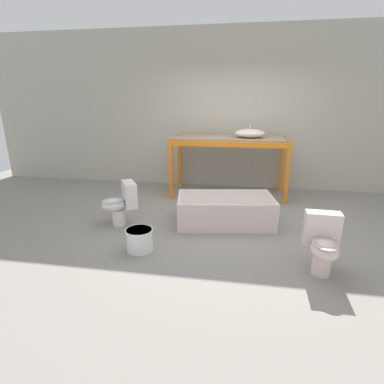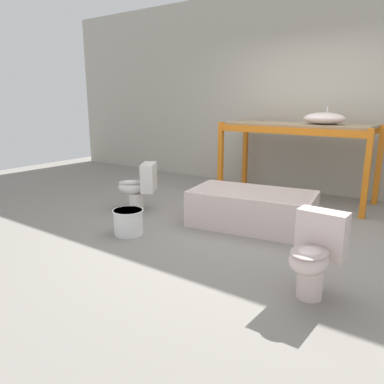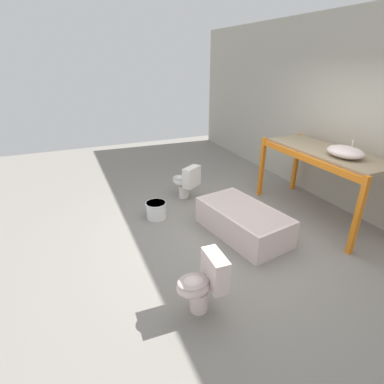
{
  "view_description": "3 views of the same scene",
  "coord_description": "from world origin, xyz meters",
  "px_view_note": "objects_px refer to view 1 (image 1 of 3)",
  "views": [
    {
      "loc": [
        0.21,
        -4.33,
        1.81
      ],
      "look_at": [
        -0.42,
        -0.6,
        0.65
      ],
      "focal_mm": 28.0,
      "sensor_mm": 36.0,
      "label": 1
    },
    {
      "loc": [
        1.88,
        -3.92,
        1.48
      ],
      "look_at": [
        -0.45,
        -0.65,
        0.48
      ],
      "focal_mm": 35.0,
      "sensor_mm": 36.0,
      "label": 2
    },
    {
      "loc": [
        3.3,
        -2.31,
        2.45
      ],
      "look_at": [
        -0.35,
        -0.73,
        0.68
      ],
      "focal_mm": 28.0,
      "sensor_mm": 36.0,
      "label": 3
    }
  ],
  "objects_px": {
    "sink_basin": "(250,133)",
    "toilet_near": "(323,243)",
    "bucket_white": "(140,239)",
    "toilet_far": "(121,202)",
    "bathtub_main": "(225,208)"
  },
  "relations": [
    {
      "from": "sink_basin",
      "to": "toilet_near",
      "type": "relative_size",
      "value": 0.87
    },
    {
      "from": "bucket_white",
      "to": "toilet_near",
      "type": "bearing_deg",
      "value": -3.64
    },
    {
      "from": "sink_basin",
      "to": "toilet_near",
      "type": "height_order",
      "value": "sink_basin"
    },
    {
      "from": "toilet_far",
      "to": "bucket_white",
      "type": "bearing_deg",
      "value": 3.27
    },
    {
      "from": "sink_basin",
      "to": "bathtub_main",
      "type": "xyz_separation_m",
      "value": [
        -0.33,
        -1.44,
        -0.97
      ]
    },
    {
      "from": "sink_basin",
      "to": "bucket_white",
      "type": "bearing_deg",
      "value": -118.04
    },
    {
      "from": "bathtub_main",
      "to": "toilet_far",
      "type": "height_order",
      "value": "toilet_far"
    },
    {
      "from": "toilet_near",
      "to": "bucket_white",
      "type": "xyz_separation_m",
      "value": [
        -2.11,
        0.13,
        -0.2
      ]
    },
    {
      "from": "toilet_near",
      "to": "sink_basin",
      "type": "bearing_deg",
      "value": 108.74
    },
    {
      "from": "bucket_white",
      "to": "toilet_far",
      "type": "bearing_deg",
      "value": 125.26
    },
    {
      "from": "toilet_near",
      "to": "toilet_far",
      "type": "relative_size",
      "value": 1.0
    },
    {
      "from": "toilet_far",
      "to": "bucket_white",
      "type": "xyz_separation_m",
      "value": [
        0.54,
        -0.76,
        -0.2
      ]
    },
    {
      "from": "sink_basin",
      "to": "toilet_far",
      "type": "distance_m",
      "value": 2.69
    },
    {
      "from": "bathtub_main",
      "to": "bucket_white",
      "type": "bearing_deg",
      "value": -142.73
    },
    {
      "from": "bathtub_main",
      "to": "toilet_far",
      "type": "distance_m",
      "value": 1.56
    }
  ]
}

